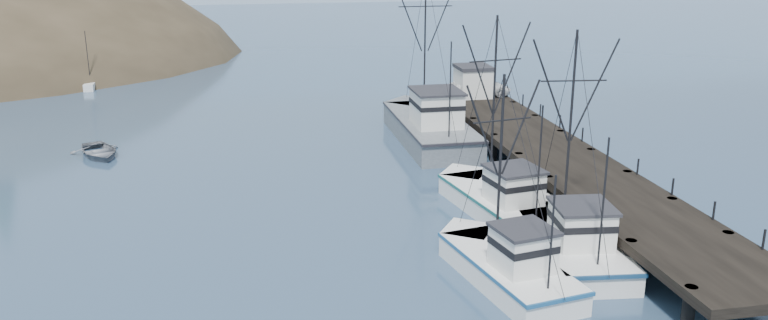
% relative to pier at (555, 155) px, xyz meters
% --- Properties ---
extents(ground, '(400.00, 400.00, 0.00)m').
position_rel_pier_xyz_m(ground, '(-14.00, -16.00, -1.69)').
color(ground, navy).
rests_on(ground, ground).
extents(pier, '(6.00, 44.00, 2.00)m').
position_rel_pier_xyz_m(pier, '(0.00, 0.00, 0.00)').
color(pier, black).
rests_on(pier, ground).
extents(trawler_near, '(4.95, 11.88, 11.89)m').
position_rel_pier_xyz_m(trawler_near, '(-4.18, -11.62, -0.87)').
color(trawler_near, white).
rests_on(trawler_near, ground).
extents(trawler_mid, '(4.97, 10.33, 10.30)m').
position_rel_pier_xyz_m(trawler_mid, '(-8.57, -14.08, -0.87)').
color(trawler_mid, white).
rests_on(trawler_mid, ground).
extents(trawler_far, '(5.44, 11.86, 11.98)m').
position_rel_pier_xyz_m(trawler_far, '(-5.81, -5.28, -0.87)').
color(trawler_far, white).
rests_on(trawler_far, ground).
extents(work_vessel, '(4.96, 16.55, 13.77)m').
position_rel_pier_xyz_m(work_vessel, '(-5.89, 11.34, -0.46)').
color(work_vessel, slate).
rests_on(work_vessel, ground).
extents(pier_shed, '(3.00, 3.20, 2.80)m').
position_rel_pier_xyz_m(pier_shed, '(-0.17, 17.88, 1.73)').
color(pier_shed, silver).
rests_on(pier_shed, pier).
extents(pickup_truck, '(5.62, 2.82, 1.53)m').
position_rel_pier_xyz_m(pickup_truck, '(0.58, 18.00, 1.07)').
color(pickup_truck, silver).
rests_on(pickup_truck, pier).
extents(motorboat, '(5.26, 6.08, 1.06)m').
position_rel_pier_xyz_m(motorboat, '(-31.36, 11.77, -1.69)').
color(motorboat, slate).
rests_on(motorboat, ground).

